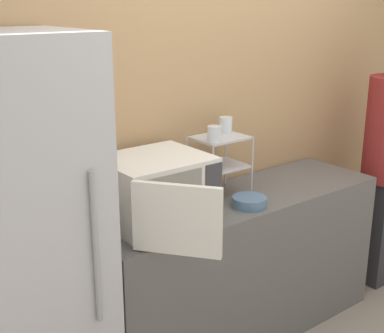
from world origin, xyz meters
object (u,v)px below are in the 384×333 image
at_px(glass_front_left, 214,134).
at_px(bowl, 249,202).
at_px(refrigerator, 23,254).
at_px(glass_back_right, 226,124).
at_px(microwave, 156,190).
at_px(dish_rack, 220,153).

relative_size(glass_front_left, bowl, 0.46).
height_order(bowl, refrigerator, refrigerator).
bearing_deg(bowl, glass_back_right, 73.90).
bearing_deg(microwave, glass_front_left, 4.77).
bearing_deg(refrigerator, microwave, 1.69).
height_order(microwave, glass_front_left, glass_front_left).
distance_m(glass_back_right, bowl, 0.48).
bearing_deg(microwave, bowl, -14.69).
height_order(dish_rack, bowl, dish_rack).
distance_m(microwave, glass_front_left, 0.46).
relative_size(microwave, refrigerator, 0.42).
bearing_deg(dish_rack, refrigerator, -174.24).
xyz_separation_m(bowl, refrigerator, (-1.21, 0.11, 0.01)).
relative_size(microwave, bowl, 4.09).
height_order(microwave, refrigerator, refrigerator).
height_order(dish_rack, glass_back_right, glass_back_right).
relative_size(glass_front_left, glass_back_right, 1.00).
distance_m(microwave, bowl, 0.55).
height_order(glass_front_left, bowl, glass_front_left).
bearing_deg(refrigerator, dish_rack, 5.76).
xyz_separation_m(microwave, glass_front_left, (0.40, 0.03, 0.22)).
xyz_separation_m(glass_front_left, refrigerator, (-1.10, -0.05, -0.35)).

